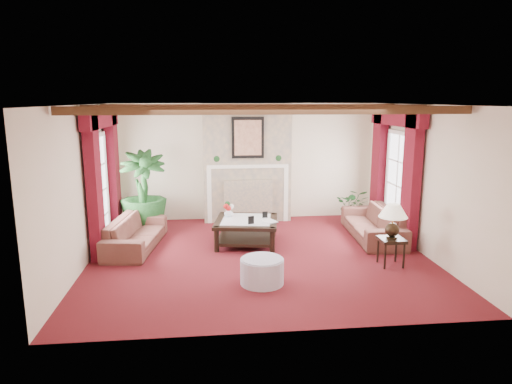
{
  "coord_description": "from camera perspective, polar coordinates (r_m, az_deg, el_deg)",
  "views": [
    {
      "loc": [
        -0.89,
        -7.81,
        2.79
      ],
      "look_at": [
        -0.02,
        0.4,
        1.11
      ],
      "focal_mm": 32.0,
      "sensor_mm": 36.0,
      "label": 1
    }
  ],
  "objects": [
    {
      "name": "ceiling",
      "position": [
        7.86,
        0.47,
        10.86
      ],
      "size": [
        6.0,
        6.0,
        0.0
      ],
      "primitive_type": "plane",
      "rotation": [
        3.14,
        0.0,
        0.0
      ],
      "color": "white",
      "rests_on": "floor"
    },
    {
      "name": "ceiling_beams",
      "position": [
        7.86,
        0.47,
        10.42
      ],
      "size": [
        6.0,
        3.0,
        0.12
      ],
      "primitive_type": null,
      "color": "#391F12",
      "rests_on": "ceiling"
    },
    {
      "name": "photo_frame_b",
      "position": [
        9.0,
        1.12,
        -2.88
      ],
      "size": [
        0.11,
        0.03,
        0.14
      ],
      "primitive_type": null,
      "rotation": [
        0.0,
        0.0,
        0.09
      ],
      "color": "black",
      "rests_on": "coffee_table"
    },
    {
      "name": "curtains_left",
      "position": [
        9.03,
        -18.9,
        9.39
      ],
      "size": [
        0.2,
        2.4,
        2.55
      ],
      "primitive_type": null,
      "color": "#530B15",
      "rests_on": "ground"
    },
    {
      "name": "right_wall",
      "position": [
        8.85,
        20.15,
        1.44
      ],
      "size": [
        0.02,
        5.5,
        2.7
      ],
      "primitive_type": "cube",
      "color": "beige",
      "rests_on": "ground"
    },
    {
      "name": "sofa_right",
      "position": [
        9.6,
        14.42,
        -3.19
      ],
      "size": [
        2.19,
        0.88,
        0.83
      ],
      "primitive_type": "imported",
      "rotation": [
        0.0,
        0.0,
        -1.63
      ],
      "color": "#390F1D",
      "rests_on": "ground"
    },
    {
      "name": "flower_vase",
      "position": [
        9.1,
        -3.45,
        -2.59
      ],
      "size": [
        0.3,
        0.3,
        0.18
      ],
      "primitive_type": "imported",
      "rotation": [
        0.0,
        0.0,
        0.35
      ],
      "color": "silver",
      "rests_on": "coffee_table"
    },
    {
      "name": "side_table",
      "position": [
        8.17,
        16.5,
        -7.17
      ],
      "size": [
        0.46,
        0.46,
        0.48
      ],
      "primitive_type": null,
      "rotation": [
        0.0,
        0.0,
        0.14
      ],
      "color": "black",
      "rests_on": "ground"
    },
    {
      "name": "coffee_table",
      "position": [
        8.97,
        -1.2,
        -4.99
      ],
      "size": [
        1.36,
        1.36,
        0.49
      ],
      "primitive_type": null,
      "rotation": [
        0.0,
        0.0,
        -0.16
      ],
      "color": "black",
      "rests_on": "ground"
    },
    {
      "name": "small_plant",
      "position": [
        10.64,
        12.0,
        -2.18
      ],
      "size": [
        1.24,
        1.27,
        0.63
      ],
      "primitive_type": "imported",
      "rotation": [
        0.0,
        0.0,
        -0.34
      ],
      "color": "black",
      "rests_on": "ground"
    },
    {
      "name": "french_door_right",
      "position": [
        9.64,
        17.71,
        7.06
      ],
      "size": [
        0.1,
        1.1,
        2.16
      ],
      "primitive_type": null,
      "color": "white",
      "rests_on": "ground"
    },
    {
      "name": "fireplace",
      "position": [
        10.4,
        -1.15,
        11.03
      ],
      "size": [
        2.0,
        0.52,
        2.7
      ],
      "primitive_type": null,
      "color": "tan",
      "rests_on": "ground"
    },
    {
      "name": "left_wall",
      "position": [
        8.22,
        -20.81,
        0.66
      ],
      "size": [
        0.02,
        5.5,
        2.7
      ],
      "primitive_type": "cube",
      "color": "beige",
      "rests_on": "ground"
    },
    {
      "name": "potted_palm",
      "position": [
        10.05,
        -13.83,
        -2.07
      ],
      "size": [
        1.62,
        2.1,
        0.97
      ],
      "primitive_type": "imported",
      "rotation": [
        0.0,
        0.0,
        0.19
      ],
      "color": "black",
      "rests_on": "ground"
    },
    {
      "name": "floor",
      "position": [
        8.34,
        0.44,
        -8.02
      ],
      "size": [
        6.0,
        6.0,
        0.0
      ],
      "primitive_type": "plane",
      "color": "#450C0C",
      "rests_on": "ground"
    },
    {
      "name": "ottoman",
      "position": [
        7.11,
        0.76,
        -9.89
      ],
      "size": [
        0.67,
        0.67,
        0.39
      ],
      "primitive_type": "cylinder",
      "color": "#AEA8BF",
      "rests_on": "ground"
    },
    {
      "name": "sofa_left",
      "position": [
        8.98,
        -14.84,
        -4.4
      ],
      "size": [
        2.13,
        1.09,
        0.77
      ],
      "primitive_type": "imported",
      "rotation": [
        0.0,
        0.0,
        1.44
      ],
      "color": "#390F1D",
      "rests_on": "ground"
    },
    {
      "name": "book",
      "position": [
        8.65,
        1.02,
        -2.87
      ],
      "size": [
        0.24,
        0.19,
        0.31
      ],
      "primitive_type": "imported",
      "rotation": [
        0.0,
        0.0,
        0.4
      ],
      "color": "black",
      "rests_on": "coffee_table"
    },
    {
      "name": "photo_frame_a",
      "position": [
        8.55,
        -0.63,
        -3.56
      ],
      "size": [
        0.12,
        0.06,
        0.16
      ],
      "primitive_type": null,
      "rotation": [
        0.0,
        0.0,
        0.38
      ],
      "color": "black",
      "rests_on": "coffee_table"
    },
    {
      "name": "back_wall",
      "position": [
        10.7,
        -1.21,
        3.79
      ],
      "size": [
        6.0,
        0.02,
        2.7
      ],
      "primitive_type": "cube",
      "color": "beige",
      "rests_on": "ground"
    },
    {
      "name": "table_lamp",
      "position": [
        8.01,
        16.72,
        -3.47
      ],
      "size": [
        0.48,
        0.48,
        0.61
      ],
      "primitive_type": null,
      "color": "black",
      "rests_on": "side_table"
    },
    {
      "name": "curtains_right",
      "position": [
        9.58,
        17.26,
        9.58
      ],
      "size": [
        0.2,
        2.4,
        2.55
      ],
      "primitive_type": null,
      "color": "#530B15",
      "rests_on": "ground"
    },
    {
      "name": "french_door_left",
      "position": [
        9.08,
        -19.4,
        6.7
      ],
      "size": [
        0.1,
        1.1,
        2.16
      ],
      "primitive_type": null,
      "color": "white",
      "rests_on": "ground"
    }
  ]
}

